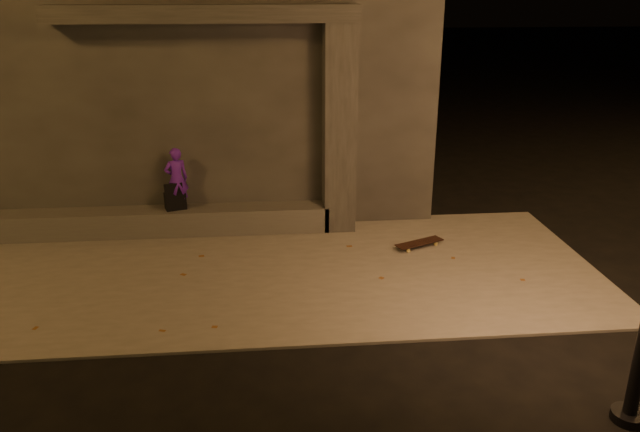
{
  "coord_description": "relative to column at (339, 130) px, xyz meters",
  "views": [
    {
      "loc": [
        0.36,
        -6.83,
        4.21
      ],
      "look_at": [
        1.2,
        2.0,
        0.92
      ],
      "focal_mm": 35.0,
      "sensor_mm": 36.0,
      "label": 1
    }
  ],
  "objects": [
    {
      "name": "column",
      "position": [
        0.0,
        0.0,
        0.0
      ],
      "size": [
        0.55,
        0.55,
        3.6
      ],
      "primitive_type": "cube",
      "color": "#33312E",
      "rests_on": "sidewalk"
    },
    {
      "name": "building",
      "position": [
        -2.7,
        2.74,
        0.77
      ],
      "size": [
        9.0,
        5.1,
        5.22
      ],
      "color": "#33312E",
      "rests_on": "ground"
    },
    {
      "name": "skateboarder",
      "position": [
        -2.85,
        0.0,
        -0.8
      ],
      "size": [
        0.47,
        0.38,
        1.11
      ],
      "primitive_type": "imported",
      "rotation": [
        0.0,
        0.0,
        3.48
      ],
      "color": "#5D1CB7",
      "rests_on": "ledge"
    },
    {
      "name": "backpack",
      "position": [
        -2.9,
        0.0,
        -1.18
      ],
      "size": [
        0.41,
        0.33,
        0.5
      ],
      "rotation": [
        0.0,
        0.0,
        0.32
      ],
      "color": "black",
      "rests_on": "ledge"
    },
    {
      "name": "sidewalk",
      "position": [
        -1.7,
        -1.75,
        -1.82
      ],
      "size": [
        11.0,
        4.4,
        0.04
      ],
      "primitive_type": "cube",
      "color": "slate",
      "rests_on": "ground"
    },
    {
      "name": "ledge",
      "position": [
        -3.2,
        0.0,
        -1.58
      ],
      "size": [
        6.0,
        0.55,
        0.45
      ],
      "primitive_type": "cube",
      "color": "#54514C",
      "rests_on": "sidewalk"
    },
    {
      "name": "ground",
      "position": [
        -1.7,
        -3.75,
        -1.84
      ],
      "size": [
        120.0,
        120.0,
        0.0
      ],
      "primitive_type": "plane",
      "color": "black",
      "rests_on": "ground"
    },
    {
      "name": "skateboard",
      "position": [
        1.25,
        -1.07,
        -1.72
      ],
      "size": [
        0.89,
        0.56,
        0.1
      ],
      "rotation": [
        0.0,
        0.0,
        0.42
      ],
      "color": "black",
      "rests_on": "sidewalk"
    },
    {
      "name": "canopy",
      "position": [
        -2.2,
        0.05,
        1.94
      ],
      "size": [
        5.0,
        0.7,
        0.28
      ],
      "primitive_type": "cube",
      "color": "#33312E",
      "rests_on": "column"
    }
  ]
}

